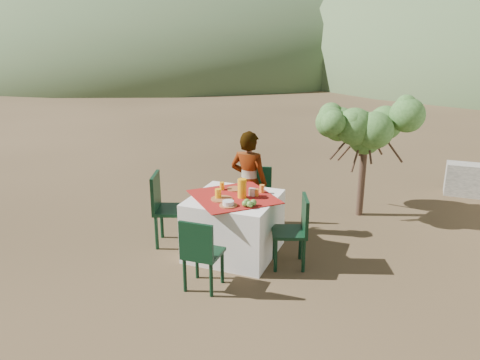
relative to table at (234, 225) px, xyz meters
name	(u,v)px	position (x,y,z in m)	size (l,w,h in m)	color
ground	(255,253)	(0.25, 0.09, -0.38)	(160.00, 160.00, 0.00)	#352818
table	(234,225)	(0.00, 0.00, 0.00)	(1.30, 1.30, 0.76)	white
chair_far	(257,194)	(-0.03, 0.96, 0.09)	(0.47, 0.47, 0.85)	black
chair_near	(200,252)	(0.00, -0.96, 0.08)	(0.39, 0.39, 0.82)	black
chair_left	(165,206)	(-0.93, -0.06, 0.15)	(0.56, 0.56, 0.96)	black
chair_right	(295,228)	(0.80, -0.05, 0.10)	(0.52, 0.52, 0.87)	black
person	(249,183)	(-0.06, 0.70, 0.34)	(0.52, 0.34, 1.44)	#8C6651
shrub_tree	(369,133)	(1.36, 1.96, 0.89)	(1.37, 1.34, 1.61)	#462F23
hill_near_left	(170,66)	(-17.75, 30.09, -0.38)	(40.00, 40.00, 16.00)	#354E2C
hill_far_center	(372,56)	(-3.75, 52.09, -0.38)	(60.00, 60.00, 24.00)	slate
plate_far	(235,189)	(-0.08, 0.25, 0.39)	(0.22, 0.22, 0.01)	brown
plate_near	(222,199)	(-0.09, -0.16, 0.39)	(0.26, 0.26, 0.01)	brown
glass_far	(222,186)	(-0.23, 0.18, 0.43)	(0.06, 0.06, 0.10)	#FFA610
glass_near	(218,194)	(-0.14, -0.15, 0.44)	(0.08, 0.08, 0.12)	#FFA610
juice_pitcher	(242,188)	(0.11, -0.01, 0.50)	(0.11, 0.11, 0.23)	#FFA610
bowl_plate	(228,205)	(0.06, -0.33, 0.39)	(0.21, 0.21, 0.01)	brown
white_bowl	(228,203)	(0.06, -0.33, 0.42)	(0.13, 0.13, 0.05)	silver
jar_left	(257,192)	(0.25, 0.11, 0.43)	(0.06, 0.06, 0.09)	orange
jar_right	(262,189)	(0.28, 0.26, 0.43)	(0.06, 0.06, 0.10)	orange
napkin_holder	(252,192)	(0.20, 0.10, 0.43)	(0.08, 0.04, 0.10)	silver
fruit_cluster	(249,203)	(0.29, -0.25, 0.42)	(0.15, 0.14, 0.08)	#5A8C32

